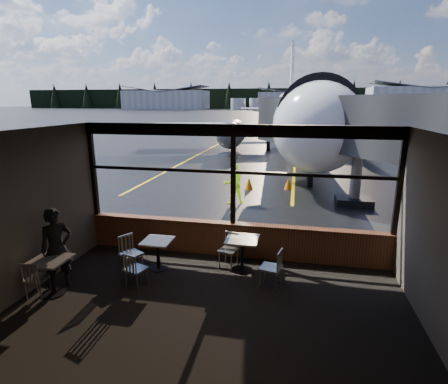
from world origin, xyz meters
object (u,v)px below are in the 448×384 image
(chair_mid_s, at_px, (136,269))
(cone_wing, at_px, (233,148))
(cafe_table_left, at_px, (52,277))
(passenger, at_px, (57,248))
(cone_nose, at_px, (288,184))
(chair_near_e, at_px, (271,268))
(jet_bridge, at_px, (351,150))
(chair_left_s, at_px, (37,279))
(cafe_table_mid, at_px, (158,255))
(airliner, at_px, (299,83))
(cafe_table_near, at_px, (242,255))
(chair_mid_w, at_px, (131,254))
(cone_extra, at_px, (249,183))
(chair_near_n, at_px, (228,251))
(ground_crew, at_px, (233,184))

(chair_mid_s, xyz_separation_m, cone_wing, (-1.89, 22.50, -0.16))
(cafe_table_left, relative_size, passenger, 0.45)
(cone_nose, bearing_deg, chair_near_e, -90.86)
(cone_nose, bearing_deg, cone_wing, 111.61)
(jet_bridge, xyz_separation_m, chair_left_s, (-7.25, -8.39, -1.82))
(chair_near_e, distance_m, chair_mid_s, 2.99)
(cafe_table_mid, bearing_deg, chair_mid_s, -98.69)
(airliner, distance_m, cafe_table_mid, 22.51)
(jet_bridge, relative_size, chair_near_e, 11.37)
(chair_near_e, height_order, chair_mid_s, chair_near_e)
(cafe_table_near, height_order, chair_mid_w, chair_mid_w)
(chair_left_s, height_order, cone_extra, chair_left_s)
(cafe_table_near, height_order, chair_near_n, chair_near_n)
(passenger, xyz_separation_m, cone_nose, (4.76, 10.30, -0.66))
(ground_crew, distance_m, cone_nose, 3.68)
(passenger, xyz_separation_m, cone_extra, (2.93, 9.80, -0.63))
(cafe_table_mid, bearing_deg, cafe_table_left, -138.52)
(airliner, height_order, cone_nose, airliner)
(cone_nose, bearing_deg, chair_left_s, -114.43)
(airliner, relative_size, jet_bridge, 3.48)
(chair_near_e, height_order, passenger, passenger)
(chair_near_e, bearing_deg, cafe_table_near, 61.74)
(chair_mid_w, bearing_deg, chair_near_e, 119.79)
(chair_left_s, bearing_deg, chair_mid_s, 21.29)
(airliner, xyz_separation_m, chair_mid_s, (-3.36, -22.61, -5.06))
(chair_near_e, bearing_deg, chair_left_s, 119.31)
(jet_bridge, bearing_deg, airliner, 97.76)
(passenger, bearing_deg, chair_mid_s, -37.43)
(ground_crew, bearing_deg, passenger, 47.04)
(jet_bridge, height_order, chair_near_e, jet_bridge)
(cafe_table_mid, height_order, cafe_table_left, cafe_table_left)
(cone_nose, relative_size, cone_extra, 0.88)
(airliner, height_order, cone_wing, airliner)
(airliner, height_order, cafe_table_near, airliner)
(chair_near_e, height_order, ground_crew, ground_crew)
(jet_bridge, distance_m, passenger, 10.69)
(jet_bridge, distance_m, ground_crew, 4.73)
(cafe_table_near, height_order, cone_wing, cafe_table_near)
(cafe_table_near, xyz_separation_m, passenger, (-3.87, -1.57, 0.49))
(ground_crew, bearing_deg, cone_nose, -149.41)
(ground_crew, bearing_deg, chair_mid_w, 54.68)
(cafe_table_left, bearing_deg, chair_left_s, -138.47)
(jet_bridge, xyz_separation_m, cafe_table_left, (-7.05, -8.21, -1.84))
(chair_near_e, relative_size, cone_wing, 1.72)
(cafe_table_near, bearing_deg, cone_extra, 96.54)
(cafe_table_near, distance_m, cone_nose, 8.77)
(cafe_table_mid, xyz_separation_m, chair_near_n, (1.68, 0.46, 0.06))
(jet_bridge, relative_size, cafe_table_near, 12.26)
(chair_left_s, distance_m, cone_nose, 11.87)
(cafe_table_mid, relative_size, chair_left_s, 0.88)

